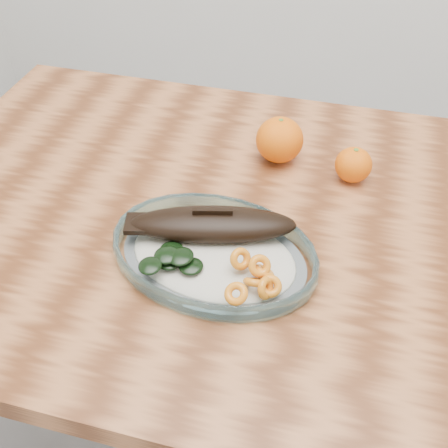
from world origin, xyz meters
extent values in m
plane|color=slate|center=(0.00, 0.00, 0.00)|extent=(3.00, 3.00, 0.00)
cube|color=#5C2E15|center=(0.00, 0.00, 0.73)|extent=(1.20, 0.80, 0.04)
cylinder|color=brown|center=(-0.54, 0.34, 0.35)|extent=(0.06, 0.06, 0.71)
ellipsoid|color=white|center=(-0.03, -0.11, 0.76)|extent=(0.62, 0.48, 0.01)
torus|color=#8FCFDD|center=(-0.03, -0.11, 0.77)|extent=(0.63, 0.63, 0.03)
ellipsoid|color=white|center=(-0.03, -0.11, 0.77)|extent=(0.55, 0.42, 0.02)
ellipsoid|color=black|center=(-0.04, -0.07, 0.80)|extent=(0.26, 0.13, 0.04)
ellipsoid|color=black|center=(-0.04, -0.07, 0.79)|extent=(0.22, 0.11, 0.02)
cube|color=black|center=(-0.15, -0.10, 0.80)|extent=(0.06, 0.05, 0.01)
cube|color=black|center=(-0.04, -0.07, 0.82)|extent=(0.06, 0.02, 0.02)
torus|color=#C3630E|center=(0.05, -0.14, 0.79)|extent=(0.04, 0.04, 0.04)
torus|color=#C3630E|center=(0.06, -0.17, 0.79)|extent=(0.03, 0.05, 0.04)
torus|color=#C3630E|center=(0.05, -0.16, 0.79)|extent=(0.04, 0.03, 0.03)
torus|color=#C3630E|center=(0.07, -0.16, 0.79)|extent=(0.04, 0.04, 0.03)
torus|color=#C3630E|center=(0.05, -0.14, 0.81)|extent=(0.04, 0.04, 0.03)
torus|color=#C3630E|center=(0.02, -0.13, 0.81)|extent=(0.04, 0.04, 0.04)
torus|color=#C3630E|center=(0.03, -0.20, 0.81)|extent=(0.05, 0.04, 0.03)
ellipsoid|color=black|center=(-0.07, -0.14, 0.79)|extent=(0.03, 0.04, 0.01)
ellipsoid|color=black|center=(-0.08, -0.15, 0.79)|extent=(0.05, 0.05, 0.01)
ellipsoid|color=black|center=(-0.08, -0.15, 0.79)|extent=(0.04, 0.05, 0.01)
ellipsoid|color=black|center=(-0.09, -0.13, 0.79)|extent=(0.04, 0.04, 0.01)
ellipsoid|color=black|center=(-0.05, -0.15, 0.79)|extent=(0.05, 0.05, 0.01)
ellipsoid|color=black|center=(-0.10, -0.17, 0.80)|extent=(0.04, 0.04, 0.01)
ellipsoid|color=black|center=(-0.09, -0.15, 0.80)|extent=(0.05, 0.05, 0.01)
ellipsoid|color=black|center=(-0.07, -0.14, 0.80)|extent=(0.05, 0.05, 0.01)
sphere|color=#FF4005|center=(0.02, 0.17, 0.79)|extent=(0.09, 0.09, 0.09)
sphere|color=#FF4005|center=(0.15, 0.14, 0.78)|extent=(0.06, 0.06, 0.06)
camera|label=1|loc=(0.14, -0.67, 1.36)|focal=45.00mm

